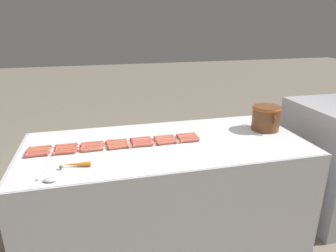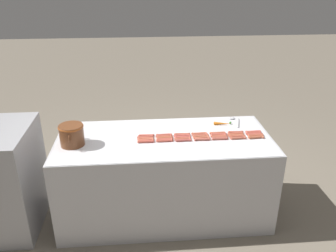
% 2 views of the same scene
% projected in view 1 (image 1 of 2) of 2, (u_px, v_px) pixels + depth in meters
% --- Properties ---
extents(ground_plane, '(20.00, 20.00, 0.00)m').
position_uv_depth(ground_plane, '(166.00, 240.00, 2.42)').
color(ground_plane, '#756B5B').
extents(griddle_counter, '(0.89, 1.99, 0.84)m').
position_uv_depth(griddle_counter, '(166.00, 194.00, 2.28)').
color(griddle_counter, '#BCBCC1').
rests_on(griddle_counter, ground_plane).
extents(hot_dog_0, '(0.03, 0.15, 0.02)m').
position_uv_depth(hot_dog_0, '(41.00, 148.00, 2.03)').
color(hot_dog_0, '#B35B3E').
rests_on(hot_dog_0, griddle_counter).
extents(hot_dog_1, '(0.03, 0.15, 0.02)m').
position_uv_depth(hot_dog_1, '(67.00, 145.00, 2.07)').
color(hot_dog_1, '#B75945').
rests_on(hot_dog_1, griddle_counter).
extents(hot_dog_2, '(0.03, 0.15, 0.02)m').
position_uv_depth(hot_dog_2, '(92.00, 143.00, 2.11)').
color(hot_dog_2, '#B45546').
rests_on(hot_dog_2, griddle_counter).
extents(hot_dog_3, '(0.03, 0.15, 0.02)m').
position_uv_depth(hot_dog_3, '(116.00, 141.00, 2.14)').
color(hot_dog_3, '#AF5445').
rests_on(hot_dog_3, griddle_counter).
extents(hot_dog_4, '(0.03, 0.15, 0.02)m').
position_uv_depth(hot_dog_4, '(140.00, 138.00, 2.19)').
color(hot_dog_4, '#B25046').
rests_on(hot_dog_4, griddle_counter).
extents(hot_dog_5, '(0.03, 0.15, 0.02)m').
position_uv_depth(hot_dog_5, '(164.00, 137.00, 2.22)').
color(hot_dog_5, '#BE5241').
rests_on(hot_dog_5, griddle_counter).
extents(hot_dog_6, '(0.03, 0.15, 0.02)m').
position_uv_depth(hot_dog_6, '(186.00, 134.00, 2.26)').
color(hot_dog_6, '#BE4F40').
rests_on(hot_dog_6, griddle_counter).
extents(hot_dog_7, '(0.02, 0.15, 0.02)m').
position_uv_depth(hot_dog_7, '(39.00, 150.00, 2.00)').
color(hot_dog_7, '#B65B3F').
rests_on(hot_dog_7, griddle_counter).
extents(hot_dog_8, '(0.03, 0.15, 0.02)m').
position_uv_depth(hot_dog_8, '(66.00, 147.00, 2.04)').
color(hot_dog_8, '#B1523D').
rests_on(hot_dog_8, griddle_counter).
extents(hot_dog_9, '(0.03, 0.15, 0.02)m').
position_uv_depth(hot_dog_9, '(91.00, 145.00, 2.08)').
color(hot_dog_9, '#B25641').
rests_on(hot_dog_9, griddle_counter).
extents(hot_dog_10, '(0.03, 0.15, 0.02)m').
position_uv_depth(hot_dog_10, '(117.00, 142.00, 2.12)').
color(hot_dog_10, '#BA5D42').
rests_on(hot_dog_10, griddle_counter).
extents(hot_dog_11, '(0.03, 0.15, 0.02)m').
position_uv_depth(hot_dog_11, '(142.00, 140.00, 2.16)').
color(hot_dog_11, '#B95B43').
rests_on(hot_dog_11, griddle_counter).
extents(hot_dog_12, '(0.03, 0.15, 0.02)m').
position_uv_depth(hot_dog_12, '(164.00, 138.00, 2.19)').
color(hot_dog_12, '#B65243').
rests_on(hot_dog_12, griddle_counter).
extents(hot_dog_13, '(0.03, 0.15, 0.02)m').
position_uv_depth(hot_dog_13, '(187.00, 136.00, 2.23)').
color(hot_dog_13, '#BD5D47').
rests_on(hot_dog_13, griddle_counter).
extents(hot_dog_14, '(0.02, 0.15, 0.02)m').
position_uv_depth(hot_dog_14, '(38.00, 151.00, 1.97)').
color(hot_dog_14, '#BE5745').
rests_on(hot_dog_14, griddle_counter).
extents(hot_dog_15, '(0.03, 0.15, 0.02)m').
position_uv_depth(hot_dog_15, '(67.00, 149.00, 2.02)').
color(hot_dog_15, '#B45C40').
rests_on(hot_dog_15, griddle_counter).
extents(hot_dog_16, '(0.03, 0.15, 0.02)m').
position_uv_depth(hot_dog_16, '(93.00, 146.00, 2.05)').
color(hot_dog_16, '#BA5942').
rests_on(hot_dog_16, griddle_counter).
extents(hot_dog_17, '(0.03, 0.15, 0.02)m').
position_uv_depth(hot_dog_17, '(117.00, 144.00, 2.09)').
color(hot_dog_17, '#B25B41').
rests_on(hot_dog_17, griddle_counter).
extents(hot_dog_18, '(0.03, 0.15, 0.02)m').
position_uv_depth(hot_dog_18, '(142.00, 142.00, 2.13)').
color(hot_dog_18, '#BA5046').
rests_on(hot_dog_18, griddle_counter).
extents(hot_dog_19, '(0.02, 0.15, 0.02)m').
position_uv_depth(hot_dog_19, '(165.00, 140.00, 2.16)').
color(hot_dog_19, '#B65D3D').
rests_on(hot_dog_19, griddle_counter).
extents(hot_dog_20, '(0.03, 0.15, 0.02)m').
position_uv_depth(hot_dog_20, '(188.00, 137.00, 2.21)').
color(hot_dog_20, '#B95C43').
rests_on(hot_dog_20, griddle_counter).
extents(hot_dog_21, '(0.03, 0.15, 0.02)m').
position_uv_depth(hot_dog_21, '(38.00, 153.00, 1.95)').
color(hot_dog_21, '#B74F41').
rests_on(hot_dog_21, griddle_counter).
extents(hot_dog_22, '(0.03, 0.15, 0.02)m').
position_uv_depth(hot_dog_22, '(66.00, 151.00, 1.99)').
color(hot_dog_22, '#BC543D').
rests_on(hot_dog_22, griddle_counter).
extents(hot_dog_23, '(0.03, 0.15, 0.02)m').
position_uv_depth(hot_dog_23, '(91.00, 148.00, 2.02)').
color(hot_dog_23, '#B85144').
rests_on(hot_dog_23, griddle_counter).
extents(hot_dog_24, '(0.03, 0.15, 0.02)m').
position_uv_depth(hot_dog_24, '(118.00, 146.00, 2.06)').
color(hot_dog_24, '#B4503F').
rests_on(hot_dog_24, griddle_counter).
extents(hot_dog_25, '(0.02, 0.15, 0.02)m').
position_uv_depth(hot_dog_25, '(143.00, 143.00, 2.10)').
color(hot_dog_25, '#B75044').
rests_on(hot_dog_25, griddle_counter).
extents(hot_dog_26, '(0.03, 0.15, 0.02)m').
position_uv_depth(hot_dog_26, '(166.00, 141.00, 2.14)').
color(hot_dog_26, '#B6503F').
rests_on(hot_dog_26, griddle_counter).
extents(hot_dog_27, '(0.02, 0.15, 0.02)m').
position_uv_depth(hot_dog_27, '(190.00, 139.00, 2.18)').
color(hot_dog_27, '#B35041').
rests_on(hot_dog_27, griddle_counter).
extents(hot_dog_28, '(0.03, 0.15, 0.02)m').
position_uv_depth(hot_dog_28, '(36.00, 155.00, 1.92)').
color(hot_dog_28, '#BB4F42').
rests_on(hot_dog_28, griddle_counter).
extents(hot_dog_29, '(0.03, 0.15, 0.02)m').
position_uv_depth(hot_dog_29, '(64.00, 153.00, 1.95)').
color(hot_dog_29, '#B15241').
rests_on(hot_dog_29, griddle_counter).
extents(hot_dog_30, '(0.02, 0.15, 0.02)m').
position_uv_depth(hot_dog_30, '(92.00, 150.00, 2.00)').
color(hot_dog_30, '#BB5B40').
rests_on(hot_dog_30, griddle_counter).
extents(hot_dog_31, '(0.03, 0.15, 0.02)m').
position_uv_depth(hot_dog_31, '(119.00, 147.00, 2.03)').
color(hot_dog_31, '#B6583E').
rests_on(hot_dog_31, griddle_counter).
extents(hot_dog_32, '(0.03, 0.15, 0.02)m').
position_uv_depth(hot_dog_32, '(143.00, 145.00, 2.07)').
color(hot_dog_32, '#B05541').
rests_on(hot_dog_32, griddle_counter).
extents(hot_dog_33, '(0.03, 0.15, 0.02)m').
position_uv_depth(hot_dog_33, '(167.00, 143.00, 2.11)').
color(hot_dog_33, '#B65445').
rests_on(hot_dog_33, griddle_counter).
extents(hot_dog_34, '(0.03, 0.15, 0.02)m').
position_uv_depth(hot_dog_34, '(190.00, 141.00, 2.15)').
color(hot_dog_34, '#B85342').
rests_on(hot_dog_34, griddle_counter).
extents(bean_pot, '(0.27, 0.22, 0.19)m').
position_uv_depth(bean_pot, '(266.00, 117.00, 2.36)').
color(bean_pot, brown).
rests_on(bean_pot, griddle_counter).
extents(serving_spoon, '(0.27, 0.12, 0.02)m').
position_uv_depth(serving_spoon, '(49.00, 177.00, 1.67)').
color(serving_spoon, '#B7B7BC').
rests_on(serving_spoon, griddle_counter).
extents(carrot, '(0.06, 0.18, 0.03)m').
position_uv_depth(carrot, '(75.00, 164.00, 1.79)').
color(carrot, orange).
rests_on(carrot, griddle_counter).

